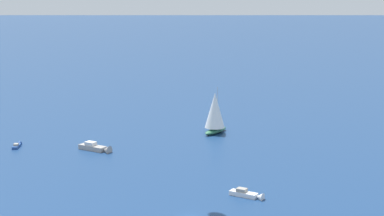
{
  "coord_description": "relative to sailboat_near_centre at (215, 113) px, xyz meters",
  "views": [
    {
      "loc": [
        109.32,
        -0.97,
        42.67
      ],
      "look_at": [
        0.44,
        0.32,
        21.29
      ],
      "focal_mm": 56.93,
      "sensor_mm": 36.0,
      "label": 1
    }
  ],
  "objects": [
    {
      "name": "motorboat_far_port",
      "position": [
        57.07,
        4.15,
        -5.8
      ],
      "size": [
        5.51,
        7.28,
        2.14
      ],
      "color": "white",
      "rests_on": "ground_plane"
    },
    {
      "name": "motorboat_inshore",
      "position": [
        19.58,
        -32.75,
        -5.61
      ],
      "size": [
        7.4,
        9.63,
        2.85
      ],
      "color": "#9E9993",
      "rests_on": "ground_plane"
    },
    {
      "name": "sailboat_near_centre",
      "position": [
        0.0,
        0.0,
        0.0
      ],
      "size": [
        10.63,
        8.78,
        13.97
      ],
      "color": "#33704C",
      "rests_on": "ground_plane"
    },
    {
      "name": "motorboat_far_stbd",
      "position": [
        15.44,
        -55.07,
        -5.94
      ],
      "size": [
        5.55,
        1.47,
        1.61
      ],
      "color": "#23478C",
      "rests_on": "ground_plane"
    }
  ]
}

